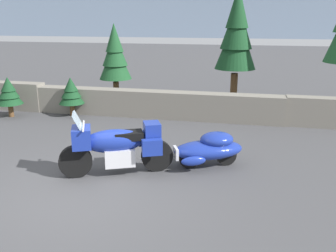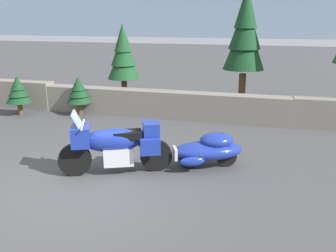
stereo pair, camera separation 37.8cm
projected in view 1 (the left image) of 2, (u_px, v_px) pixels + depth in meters
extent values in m
plane|color=#424244|center=(81.00, 191.00, 6.78)|extent=(80.00, 80.00, 0.00)
cube|color=slate|center=(155.00, 104.00, 11.77)|extent=(8.00, 0.57, 0.85)
cylinder|color=black|center=(75.00, 162.00, 7.31)|extent=(0.66, 0.40, 0.66)
cylinder|color=black|center=(157.00, 156.00, 7.62)|extent=(0.66, 0.40, 0.66)
cube|color=silver|center=(120.00, 156.00, 7.46)|extent=(0.73, 0.65, 0.36)
ellipsoid|color=navy|center=(114.00, 141.00, 7.35)|extent=(1.27, 0.89, 0.48)
cube|color=navy|center=(82.00, 137.00, 7.19)|extent=(0.54, 0.62, 0.40)
cube|color=#9EB7C6|center=(78.00, 121.00, 7.09)|extent=(0.35, 0.48, 0.34)
cube|color=black|center=(129.00, 135.00, 7.38)|extent=(0.66, 0.56, 0.16)
cube|color=navy|center=(152.00, 129.00, 7.44)|extent=(0.46, 0.50, 0.28)
cube|color=navy|center=(152.00, 147.00, 7.23)|extent=(0.43, 0.31, 0.32)
cube|color=navy|center=(148.00, 138.00, 7.79)|extent=(0.43, 0.31, 0.32)
cylinder|color=silver|center=(83.00, 126.00, 7.14)|extent=(0.32, 0.65, 0.04)
cylinder|color=silver|center=(77.00, 150.00, 7.25)|extent=(0.26, 0.17, 0.54)
cylinder|color=black|center=(189.00, 158.00, 7.79)|extent=(0.44, 0.27, 0.44)
cylinder|color=black|center=(226.00, 155.00, 7.94)|extent=(0.44, 0.27, 0.44)
ellipsoid|color=navy|center=(208.00, 150.00, 7.82)|extent=(1.65, 1.24, 0.40)
ellipsoid|color=navy|center=(217.00, 139.00, 7.79)|extent=(0.89, 0.81, 0.32)
cube|color=silver|center=(176.00, 153.00, 7.69)|extent=(0.19, 0.32, 0.24)
ellipsoid|color=navy|center=(193.00, 161.00, 7.47)|extent=(0.53, 0.34, 0.20)
ellipsoid|color=navy|center=(186.00, 150.00, 8.07)|extent=(0.53, 0.34, 0.20)
cylinder|color=silver|center=(158.00, 158.00, 7.64)|extent=(0.66, 0.33, 0.05)
cylinder|color=brown|center=(116.00, 93.00, 13.52)|extent=(0.21, 0.21, 0.84)
cone|color=#194723|center=(115.00, 60.00, 13.18)|extent=(1.16, 1.16, 1.33)
cone|color=#194723|center=(115.00, 49.00, 13.07)|extent=(0.90, 0.90, 1.17)
cone|color=#194723|center=(114.00, 37.00, 12.96)|extent=(0.64, 0.64, 1.00)
cylinder|color=brown|center=(234.00, 90.00, 13.13)|extent=(0.25, 0.25, 1.21)
cone|color=#143D1E|center=(236.00, 41.00, 12.64)|extent=(1.42, 1.42, 1.91)
cone|color=#143D1E|center=(237.00, 24.00, 12.48)|extent=(1.10, 1.10, 1.67)
cone|color=#143D1E|center=(238.00, 6.00, 12.32)|extent=(0.78, 0.78, 1.43)
cylinder|color=brown|center=(11.00, 111.00, 11.88)|extent=(0.16, 0.16, 0.37)
cone|color=#143D1E|center=(9.00, 95.00, 11.73)|extent=(0.83, 0.83, 0.59)
cone|color=#143D1E|center=(8.00, 89.00, 11.68)|extent=(0.64, 0.64, 0.52)
cone|color=#143D1E|center=(8.00, 84.00, 11.63)|extent=(0.45, 0.45, 0.44)
cylinder|color=brown|center=(72.00, 110.00, 12.00)|extent=(0.16, 0.16, 0.36)
cone|color=#143D1E|center=(71.00, 95.00, 11.86)|extent=(0.82, 0.82, 0.57)
cone|color=#143D1E|center=(71.00, 89.00, 11.81)|extent=(0.64, 0.64, 0.50)
cone|color=#143D1E|center=(70.00, 84.00, 11.76)|extent=(0.45, 0.45, 0.43)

